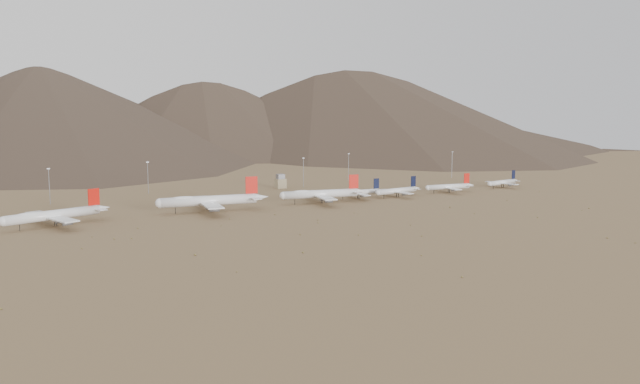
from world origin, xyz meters
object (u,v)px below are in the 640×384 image
widebody_east (321,194)px  narrowbody_a (359,192)px  narrowbody_b (398,191)px  widebody_centre (210,200)px  control_tower (280,182)px  widebody_west (54,215)px

widebody_east → narrowbody_a: 36.99m
narrowbody_b → widebody_east: bearing=172.3°
narrowbody_a → narrowbody_b: size_ratio=0.96×
widebody_centre → widebody_east: bearing=6.4°
widebody_centre → control_tower: (91.62, 91.10, -2.36)m
widebody_centre → narrowbody_a: widebody_centre is taller
narrowbody_a → widebody_east: bearing=-167.7°
widebody_centre → control_tower: bearing=51.2°
narrowbody_b → widebody_centre: bearing=172.0°
narrowbody_a → narrowbody_b: bearing=-12.0°
widebody_east → control_tower: 91.51m
narrowbody_b → control_tower: (-57.87, 90.22, 0.44)m
widebody_west → narrowbody_a: (213.16, 14.08, -2.06)m
narrowbody_a → control_tower: size_ratio=3.63×
widebody_west → narrowbody_b: 244.20m
widebody_centre → control_tower: size_ratio=6.23×
widebody_centre → narrowbody_a: (118.56, 7.68, -3.01)m
widebody_centre → narrowbody_b: 149.52m
widebody_centre → narrowbody_b: bearing=6.7°
widebody_east → narrowbody_a: widebody_east is taller
narrowbody_b → control_tower: 107.19m
widebody_west → widebody_east: 177.14m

